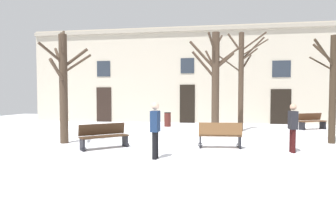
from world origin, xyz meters
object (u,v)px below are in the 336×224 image
(tree_foreground, at_px, (332,84))
(bench_facing_shops, at_px, (312,121))
(person_by_shop_door, at_px, (155,128))
(bench_back_to_back_left, at_px, (104,136))
(tree_right_of_center, at_px, (215,79))
(litter_bin, at_px, (168,119))
(streetlamp, at_px, (334,85))
(person_strolling, at_px, (293,126))
(tree_center, at_px, (63,83))
(tree_left_of_center, at_px, (242,77))
(bench_by_litter_bin, at_px, (220,135))

(tree_foreground, xyz_separation_m, bench_facing_shops, (0.83, 5.32, -1.87))
(person_by_shop_door, bearing_deg, bench_back_to_back_left, 60.90)
(tree_right_of_center, relative_size, litter_bin, 5.62)
(bench_facing_shops, height_order, person_by_shop_door, person_by_shop_door)
(streetlamp, relative_size, person_by_shop_door, 2.47)
(streetlamp, xyz_separation_m, person_strolling, (-4.54, -9.31, -1.64))
(streetlamp, relative_size, person_strolling, 2.57)
(tree_center, distance_m, person_strolling, 8.68)
(tree_center, bearing_deg, bench_back_to_back_left, -24.97)
(tree_left_of_center, bearing_deg, bench_back_to_back_left, -129.54)
(bench_by_litter_bin, bearing_deg, tree_left_of_center, -105.15)
(bench_by_litter_bin, relative_size, person_strolling, 0.97)
(tree_foreground, distance_m, streetlamp, 7.43)
(tree_center, bearing_deg, person_strolling, -4.59)
(litter_bin, relative_size, bench_facing_shops, 0.52)
(bench_facing_shops, bearing_deg, tree_left_of_center, 170.36)
(tree_center, distance_m, litter_bin, 8.12)
(tree_left_of_center, relative_size, person_by_shop_door, 3.13)
(tree_left_of_center, distance_m, streetlamp, 6.54)
(tree_foreground, relative_size, tree_right_of_center, 0.95)
(tree_right_of_center, relative_size, bench_by_litter_bin, 3.14)
(streetlamp, xyz_separation_m, litter_bin, (-10.05, -1.33, -2.10))
(bench_facing_shops, xyz_separation_m, person_by_shop_door, (-7.14, -9.37, 0.46))
(tree_center, bearing_deg, streetlamp, 33.44)
(tree_foreground, relative_size, streetlamp, 1.12)
(tree_foreground, height_order, litter_bin, tree_foreground)
(bench_facing_shops, bearing_deg, tree_center, -178.35)
(bench_back_to_back_left, distance_m, person_by_shop_door, 2.68)
(tree_foreground, xyz_separation_m, tree_right_of_center, (-4.60, 2.03, 0.35))
(bench_by_litter_bin, height_order, bench_facing_shops, bench_by_litter_bin)
(tree_right_of_center, height_order, person_by_shop_door, tree_right_of_center)
(tree_left_of_center, bearing_deg, tree_right_of_center, -127.99)
(tree_center, bearing_deg, litter_bin, 67.63)
(tree_center, bearing_deg, bench_facing_shops, 31.53)
(streetlamp, distance_m, bench_by_litter_bin, 11.43)
(tree_foreground, height_order, bench_back_to_back_left, tree_foreground)
(person_strolling, bearing_deg, person_by_shop_door, 106.06)
(bench_facing_shops, bearing_deg, tree_foreground, -128.70)
(bench_facing_shops, relative_size, person_by_shop_door, 1.00)
(tree_left_of_center, height_order, tree_right_of_center, tree_left_of_center)
(streetlamp, bearing_deg, bench_back_to_back_left, -139.06)
(streetlamp, bearing_deg, tree_foreground, -109.94)
(bench_by_litter_bin, bearing_deg, tree_center, -5.65)
(streetlamp, height_order, litter_bin, streetlamp)
(tree_left_of_center, xyz_separation_m, bench_by_litter_bin, (-1.19, -5.72, -2.42))
(bench_facing_shops, relative_size, bench_back_to_back_left, 1.07)
(streetlamp, xyz_separation_m, bench_by_litter_bin, (-6.92, -8.86, -2.07))
(tree_foreground, height_order, person_strolling, tree_foreground)
(streetlamp, height_order, bench_facing_shops, streetlamp)
(litter_bin, height_order, bench_by_litter_bin, bench_by_litter_bin)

